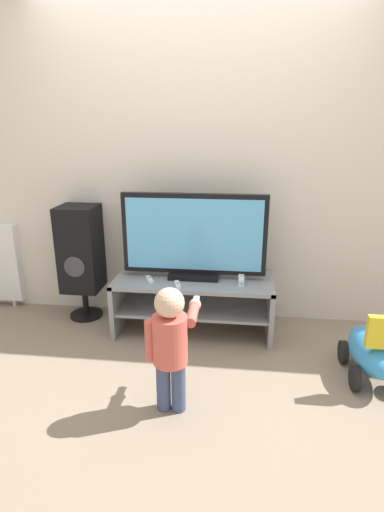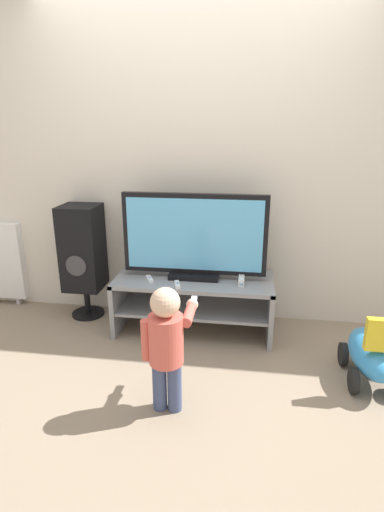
# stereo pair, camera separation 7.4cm
# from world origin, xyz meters

# --- Properties ---
(ground_plane) EXTENTS (16.00, 16.00, 0.00)m
(ground_plane) POSITION_xyz_m (0.00, 0.00, 0.00)
(ground_plane) COLOR gray
(wall_back) EXTENTS (10.00, 0.06, 2.60)m
(wall_back) POSITION_xyz_m (0.00, 0.59, 1.30)
(wall_back) COLOR silver
(wall_back) RESTS_ON ground_plane
(tv_stand) EXTENTS (1.22, 0.51, 0.44)m
(tv_stand) POSITION_xyz_m (0.00, 0.26, 0.30)
(tv_stand) COLOR gray
(tv_stand) RESTS_ON ground_plane
(television) EXTENTS (1.10, 0.20, 0.66)m
(television) POSITION_xyz_m (0.00, 0.28, 0.77)
(television) COLOR black
(television) RESTS_ON tv_stand
(game_console) EXTENTS (0.04, 0.17, 0.05)m
(game_console) POSITION_xyz_m (0.37, 0.21, 0.47)
(game_console) COLOR white
(game_console) RESTS_ON tv_stand
(remote_primary) EXTENTS (0.09, 0.13, 0.03)m
(remote_primary) POSITION_xyz_m (-0.33, 0.17, 0.45)
(remote_primary) COLOR white
(remote_primary) RESTS_ON tv_stand
(remote_secondary) EXTENTS (0.07, 0.13, 0.03)m
(remote_secondary) POSITION_xyz_m (-0.10, 0.08, 0.45)
(remote_secondary) COLOR white
(remote_secondary) RESTS_ON tv_stand
(child) EXTENTS (0.29, 0.44, 0.76)m
(child) POSITION_xyz_m (-0.02, -0.70, 0.45)
(child) COLOR #3F4C72
(child) RESTS_ON ground_plane
(speaker_tower) EXTENTS (0.31, 0.31, 0.96)m
(speaker_tower) POSITION_xyz_m (-0.95, 0.39, 0.59)
(speaker_tower) COLOR black
(speaker_tower) RESTS_ON ground_plane
(ride_on_toy) EXTENTS (0.30, 0.55, 0.51)m
(ride_on_toy) POSITION_xyz_m (1.21, -0.25, 0.19)
(ride_on_toy) COLOR #338CD1
(ride_on_toy) RESTS_ON ground_plane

